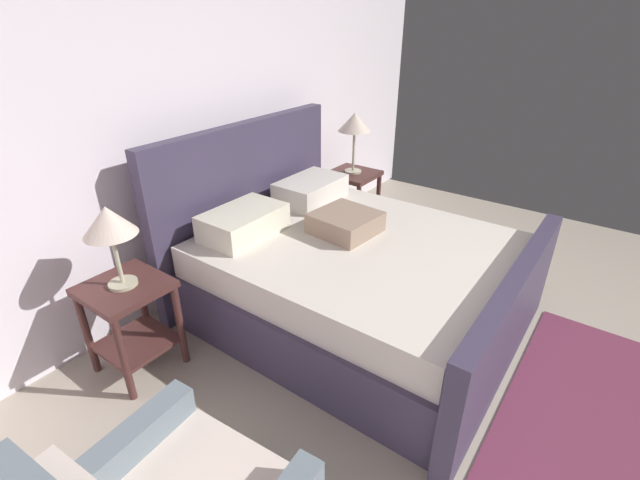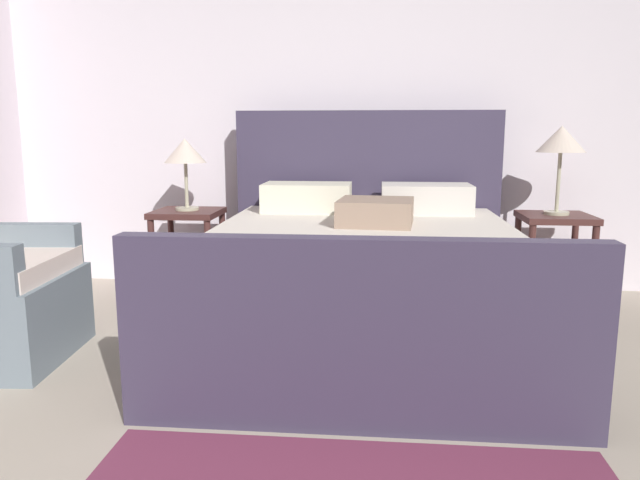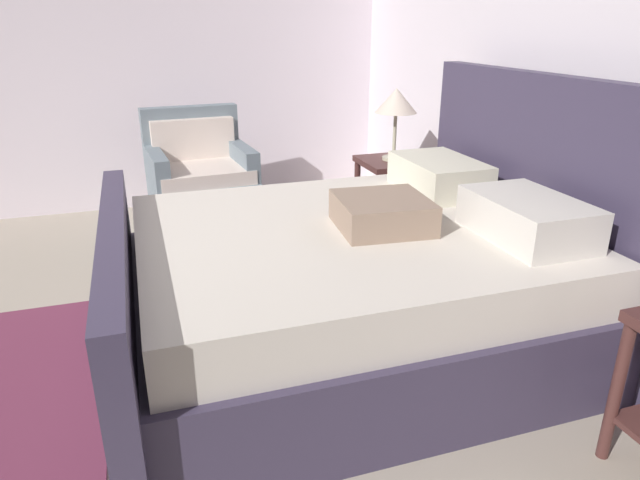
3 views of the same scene
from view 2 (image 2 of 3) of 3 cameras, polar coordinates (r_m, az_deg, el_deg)
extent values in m
cube|color=white|center=(4.41, 5.79, 12.36)|extent=(5.54, 0.12, 2.58)
cube|color=#3C344C|center=(3.26, 4.13, -6.18)|extent=(1.69, 1.93, 0.40)
cube|color=#3C344C|center=(4.17, 4.49, 3.50)|extent=(1.81, 0.11, 1.27)
cube|color=#3C344C|center=(2.25, 3.66, -9.20)|extent=(1.81, 0.11, 0.75)
cube|color=silver|center=(3.19, 4.20, -0.83)|extent=(1.61, 1.87, 0.22)
cube|color=beige|center=(3.86, -1.22, 4.11)|extent=(0.56, 0.36, 0.18)
cube|color=silver|center=(3.85, 10.10, 3.94)|extent=(0.56, 0.36, 0.18)
cube|color=gray|center=(3.31, 5.35, 2.69)|extent=(0.43, 0.43, 0.14)
cube|color=#482724|center=(4.15, 21.61, 2.02)|extent=(0.44, 0.44, 0.04)
cube|color=#482724|center=(4.22, 21.26, -3.36)|extent=(0.40, 0.40, 0.02)
cylinder|color=#482724|center=(3.97, 19.45, -2.59)|extent=(0.04, 0.04, 0.56)
cylinder|color=#482724|center=(4.08, 24.63, -2.61)|extent=(0.04, 0.04, 0.56)
cylinder|color=#482724|center=(4.33, 18.25, -1.49)|extent=(0.04, 0.04, 0.56)
cylinder|color=#482724|center=(4.43, 23.04, -1.54)|extent=(0.04, 0.04, 0.56)
cylinder|color=#B7B293|center=(4.15, 21.64, 2.43)|extent=(0.16, 0.16, 0.02)
cylinder|color=#B7B293|center=(4.13, 21.82, 5.16)|extent=(0.02, 0.02, 0.38)
cone|color=beige|center=(4.12, 22.07, 8.94)|extent=(0.30, 0.30, 0.17)
cube|color=#482724|center=(4.18, -12.55, 2.54)|extent=(0.44, 0.44, 0.04)
cube|color=#482724|center=(4.25, -12.34, -2.81)|extent=(0.40, 0.40, 0.02)
cylinder|color=#482724|center=(4.12, -15.72, -1.95)|extent=(0.04, 0.04, 0.56)
cylinder|color=#482724|center=(4.00, -10.62, -2.10)|extent=(0.04, 0.04, 0.56)
cylinder|color=#482724|center=(4.47, -13.98, -0.94)|extent=(0.04, 0.04, 0.56)
cylinder|color=#482724|center=(4.36, -9.26, -1.05)|extent=(0.04, 0.04, 0.56)
cylinder|color=#B7B293|center=(4.18, -12.57, 2.95)|extent=(0.16, 0.16, 0.02)
cylinder|color=#B7B293|center=(4.16, -12.65, 5.15)|extent=(0.02, 0.02, 0.30)
cone|color=beige|center=(4.15, -12.78, 8.34)|extent=(0.28, 0.28, 0.16)
cube|color=slate|center=(3.60, -26.80, -0.32)|extent=(0.65, 0.15, 0.22)
camera|label=1|loc=(3.07, -50.01, 23.20)|focal=24.93mm
camera|label=3|loc=(3.18, 51.46, 13.47)|focal=31.72mm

